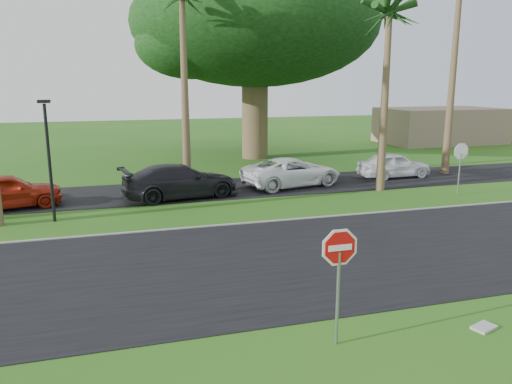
{
  "coord_description": "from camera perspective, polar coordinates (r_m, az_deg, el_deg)",
  "views": [
    {
      "loc": [
        -3.72,
        -11.55,
        5.32
      ],
      "look_at": [
        0.69,
        3.57,
        1.8
      ],
      "focal_mm": 35.0,
      "sensor_mm": 36.0,
      "label": 1
    }
  ],
  "objects": [
    {
      "name": "car_pickup",
      "position": [
        28.99,
        15.51,
        2.97
      ],
      "size": [
        4.19,
        1.85,
        1.4
      ],
      "primitive_type": "imported",
      "rotation": [
        0.0,
        0.0,
        1.62
      ],
      "color": "white",
      "rests_on": "ground"
    },
    {
      "name": "streetlight_right",
      "position": [
        20.35,
        -22.62,
        4.09
      ],
      "size": [
        0.45,
        0.25,
        4.64
      ],
      "color": "black",
      "rests_on": "ground"
    },
    {
      "name": "parking_strip",
      "position": [
        24.91,
        -7.31,
        0.18
      ],
      "size": [
        120.0,
        5.0,
        0.02
      ],
      "primitive_type": "cube",
      "color": "black",
      "rests_on": "ground"
    },
    {
      "name": "car_dark",
      "position": [
        23.28,
        -8.68,
        1.2
      ],
      "size": [
        5.64,
        3.02,
        1.56
      ],
      "primitive_type": "imported",
      "rotation": [
        0.0,
        0.0,
        1.73
      ],
      "color": "black",
      "rests_on": "ground"
    },
    {
      "name": "utility_slab",
      "position": [
        12.4,
        24.61,
        -13.88
      ],
      "size": [
        0.63,
        0.51,
        0.06
      ],
      "primitive_type": "cube",
      "rotation": [
        0.0,
        0.0,
        0.33
      ],
      "color": "#9B9B94",
      "rests_on": "ground"
    },
    {
      "name": "palm_right_near",
      "position": [
        25.19,
        14.99,
        18.74
      ],
      "size": [
        5.0,
        5.0,
        9.5
      ],
      "color": "brown",
      "rests_on": "ground"
    },
    {
      "name": "car_minivan",
      "position": [
        25.71,
        4.14,
        2.27
      ],
      "size": [
        5.63,
        3.51,
        1.45
      ],
      "primitive_type": "imported",
      "rotation": [
        0.0,
        0.0,
        1.79
      ],
      "color": "white",
      "rests_on": "ground"
    },
    {
      "name": "road",
      "position": [
        15.02,
        -0.87,
        -8.11
      ],
      "size": [
        120.0,
        8.0,
        0.02
      ],
      "primitive_type": "cube",
      "color": "black",
      "rests_on": "ground"
    },
    {
      "name": "ground",
      "position": [
        13.25,
        1.48,
        -11.09
      ],
      "size": [
        120.0,
        120.0,
        0.0
      ],
      "primitive_type": "plane",
      "color": "#205916",
      "rests_on": "ground"
    },
    {
      "name": "curb",
      "position": [
        18.75,
        -4.17,
        -3.83
      ],
      "size": [
        120.0,
        0.12,
        0.06
      ],
      "primitive_type": "cube",
      "color": "gray",
      "rests_on": "ground"
    },
    {
      "name": "canopy_tree",
      "position": [
        35.12,
        -0.13,
        18.53
      ],
      "size": [
        16.5,
        16.5,
        13.12
      ],
      "color": "brown",
      "rests_on": "ground"
    },
    {
      "name": "car_red",
      "position": [
        23.54,
        -26.63,
        0.05
      ],
      "size": [
        4.68,
        2.64,
        1.5
      ],
      "primitive_type": "imported",
      "rotation": [
        0.0,
        0.0,
        1.78
      ],
      "color": "#9E1D0D",
      "rests_on": "ground"
    },
    {
      "name": "stop_sign_near",
      "position": [
        10.17,
        9.47,
        -7.99
      ],
      "size": [
        1.05,
        0.07,
        2.62
      ],
      "color": "gray",
      "rests_on": "ground"
    },
    {
      "name": "stop_sign_far",
      "position": [
        25.34,
        22.34,
        3.61
      ],
      "size": [
        1.05,
        0.07,
        2.62
      ],
      "rotation": [
        0.0,
        0.0,
        3.14
      ],
      "color": "gray",
      "rests_on": "ground"
    },
    {
      "name": "building_far",
      "position": [
        46.83,
        20.25,
        7.15
      ],
      "size": [
        10.0,
        6.0,
        3.0
      ],
      "primitive_type": "cube",
      "color": "gray",
      "rests_on": "ground"
    }
  ]
}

